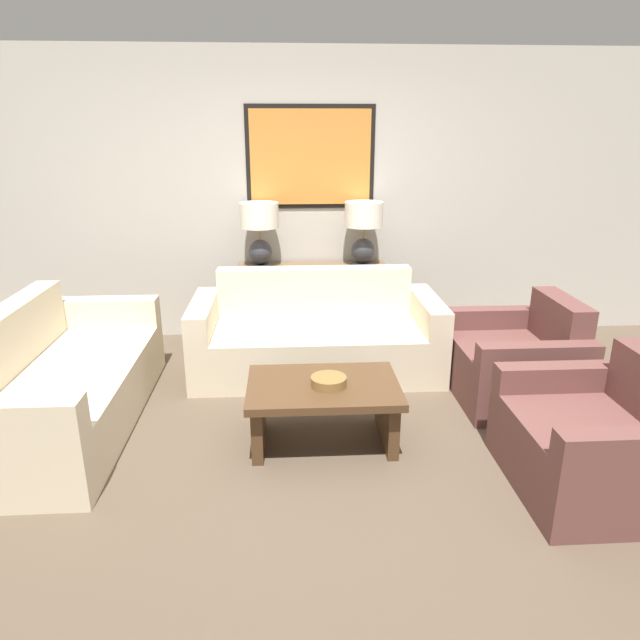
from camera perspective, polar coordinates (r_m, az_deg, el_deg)
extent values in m
plane|color=brown|center=(3.63, 0.88, -13.87)|extent=(20.00, 20.00, 0.00)
cube|color=beige|center=(5.50, -0.97, 12.07)|extent=(8.04, 0.10, 2.65)
cube|color=black|center=(5.42, -0.97, 15.95)|extent=(1.18, 0.01, 0.92)
cube|color=orange|center=(5.41, -0.96, 15.95)|extent=(1.10, 0.02, 0.84)
cube|color=brown|center=(5.42, -0.79, 1.64)|extent=(1.39, 0.40, 0.74)
cylinder|color=#333338|center=(5.33, -5.93, 5.47)|extent=(0.19, 0.19, 0.02)
sphere|color=#333338|center=(5.30, -5.98, 6.79)|extent=(0.23, 0.23, 0.23)
cylinder|color=#8C7A51|center=(5.27, -6.04, 8.59)|extent=(0.02, 0.02, 0.11)
cylinder|color=white|center=(5.24, -6.10, 10.39)|extent=(0.35, 0.35, 0.22)
cylinder|color=#333338|center=(5.37, 4.28, 5.62)|extent=(0.19, 0.19, 0.02)
sphere|color=#333338|center=(5.34, 4.31, 6.93)|extent=(0.23, 0.23, 0.23)
cylinder|color=#8C7A51|center=(5.31, 4.36, 8.72)|extent=(0.02, 0.02, 0.11)
cylinder|color=white|center=(5.28, 4.40, 10.51)|extent=(0.35, 0.35, 0.22)
cube|color=beige|center=(4.68, -0.28, -3.34)|extent=(1.66, 0.72, 0.40)
cube|color=beige|center=(5.03, -0.57, 0.74)|extent=(1.66, 0.18, 0.81)
cube|color=beige|center=(4.76, -11.49, -1.84)|extent=(0.18, 0.90, 0.63)
cube|color=beige|center=(4.86, 10.58, -1.39)|extent=(0.18, 0.90, 0.63)
cube|color=beige|center=(4.28, -22.78, -7.04)|extent=(0.72, 1.66, 0.40)
cube|color=beige|center=(4.38, -28.69, -4.44)|extent=(0.18, 1.66, 0.81)
cube|color=beige|center=(3.52, -29.20, -11.67)|extent=(0.90, 0.18, 0.63)
cube|color=beige|center=(5.08, -20.66, -1.41)|extent=(0.90, 0.18, 0.63)
cube|color=#4C331E|center=(3.64, 0.33, -6.74)|extent=(0.96, 0.66, 0.05)
cube|color=#4C331E|center=(3.73, -6.16, -9.75)|extent=(0.07, 0.53, 0.37)
cube|color=#4C331E|center=(3.78, 6.71, -9.38)|extent=(0.07, 0.53, 0.37)
cylinder|color=olive|center=(3.59, 0.87, -6.15)|extent=(0.23, 0.23, 0.06)
cube|color=brown|center=(4.53, 17.51, -4.91)|extent=(0.65, 0.67, 0.42)
cube|color=brown|center=(4.63, 22.56, -2.61)|extent=(0.18, 0.67, 0.78)
cube|color=brown|center=(4.88, 16.96, -2.13)|extent=(0.83, 0.14, 0.58)
cube|color=brown|center=(4.19, 20.69, -6.01)|extent=(0.83, 0.14, 0.58)
cube|color=brown|center=(3.59, 24.02, -12.17)|extent=(0.65, 0.67, 0.42)
cube|color=brown|center=(3.90, 22.72, -8.09)|extent=(0.83, 0.14, 0.58)
cube|color=brown|center=(3.30, 28.85, -14.17)|extent=(0.83, 0.14, 0.58)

